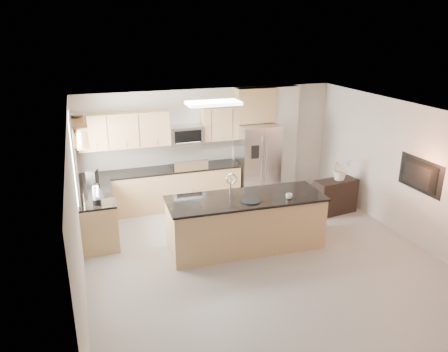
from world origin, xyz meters
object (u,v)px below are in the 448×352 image
object	(u,v)px
range	(189,185)
kettle	(98,191)
platter	(250,201)
coffee_maker	(93,179)
credenza	(335,196)
island	(245,222)
refrigerator	(257,162)
bowl	(77,115)
cup	(289,196)
television	(416,176)
flower_vase	(341,164)
microwave	(186,135)
blender	(96,197)

from	to	relation	value
range	kettle	bearing A→B (deg)	-148.98
platter	coffee_maker	bearing A→B (deg)	144.50
credenza	island	bearing A→B (deg)	-168.44
refrigerator	bowl	distance (m)	4.25
cup	television	bearing A→B (deg)	-12.78
flower_vase	television	size ratio (longest dim) A/B	0.67
range	credenza	xyz separation A→B (m)	(2.94, -1.45, -0.09)
refrigerator	microwave	bearing A→B (deg)	174.14
bowl	television	bearing A→B (deg)	-22.20
cup	coffee_maker	distance (m)	3.84
refrigerator	cup	world-z (taller)	refrigerator
credenza	cup	distance (m)	2.18
credenza	flower_vase	size ratio (longest dim) A/B	1.32
microwave	kettle	distance (m)	2.50
kettle	refrigerator	bearing A→B (deg)	17.64
microwave	platter	xyz separation A→B (m)	(0.51, -2.63, -0.63)
flower_vase	cup	bearing A→B (deg)	-147.42
island	television	distance (m)	3.23
range	flower_vase	distance (m)	3.41
range	island	world-z (taller)	island
television	platter	bearing A→B (deg)	78.35
range	blender	xyz separation A→B (m)	(-2.08, -1.60, 0.60)
credenza	kettle	xyz separation A→B (m)	(-4.97, 0.23, 0.65)
island	bowl	distance (m)	3.67
island	flower_vase	distance (m)	2.74
bowl	platter	bearing A→B (deg)	-32.13
refrigerator	bowl	bearing A→B (deg)	-169.51
credenza	blender	world-z (taller)	blender
refrigerator	cup	bearing A→B (deg)	-99.94
microwave	cup	world-z (taller)	microwave
platter	flower_vase	distance (m)	2.74
blender	flower_vase	size ratio (longest dim) A/B	0.48
bowl	television	size ratio (longest dim) A/B	0.34
microwave	credenza	size ratio (longest dim) A/B	0.80
microwave	blender	xyz separation A→B (m)	(-2.08, -1.72, -0.56)
platter	blender	size ratio (longest dim) A/B	1.03
platter	television	xyz separation A→B (m)	(3.00, -0.62, 0.35)
refrigerator	island	distance (m)	2.57
television	kettle	bearing A→B (deg)	71.03
bowl	flower_vase	size ratio (longest dim) A/B	0.51
range	microwave	distance (m)	1.16
coffee_maker	refrigerator	bearing A→B (deg)	9.06
range	coffee_maker	distance (m)	2.28
credenza	coffee_maker	size ratio (longest dim) A/B	2.79
microwave	cup	bearing A→B (deg)	-66.01
refrigerator	credenza	distance (m)	1.97
credenza	coffee_maker	xyz separation A→B (m)	(-5.04, 0.81, 0.70)
microwave	cup	xyz separation A→B (m)	(1.21, -2.72, -0.59)
island	blender	distance (m)	2.73
microwave	television	bearing A→B (deg)	-42.75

